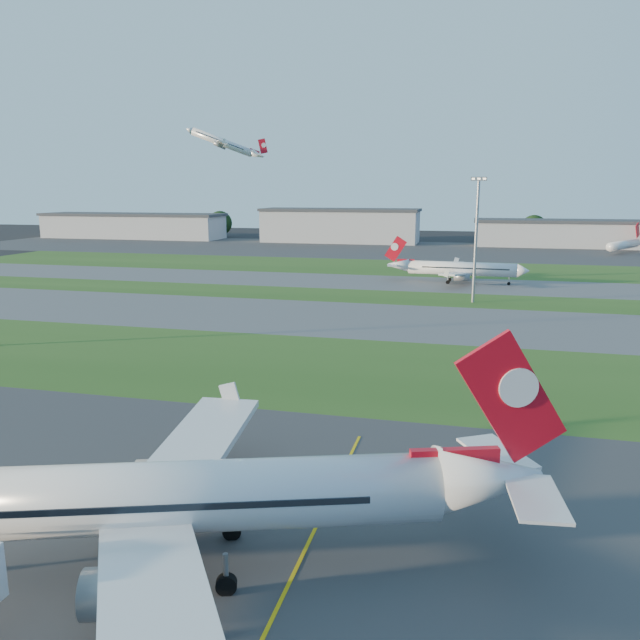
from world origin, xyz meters
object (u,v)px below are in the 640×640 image
(airliner_parked, at_px, (169,499))
(mini_jet_near, at_px, (624,245))
(light_mast_centre, at_px, (476,231))
(airliner_taxiing, at_px, (460,269))

(airliner_parked, relative_size, mini_jet_near, 1.61)
(mini_jet_near, bearing_deg, airliner_parked, -166.45)
(airliner_parked, xyz_separation_m, mini_jet_near, (71.69, 222.57, -1.34))
(mini_jet_near, distance_m, light_mast_centre, 133.15)
(airliner_parked, xyz_separation_m, light_mast_centre, (17.58, 101.45, 10.19))
(airliner_taxiing, relative_size, mini_jet_near, 1.32)
(light_mast_centre, bearing_deg, mini_jet_near, 65.93)
(airliner_taxiing, relative_size, light_mast_centre, 1.29)
(airliner_parked, bearing_deg, airliner_taxiing, 65.08)
(mini_jet_near, bearing_deg, light_mast_centre, -172.67)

